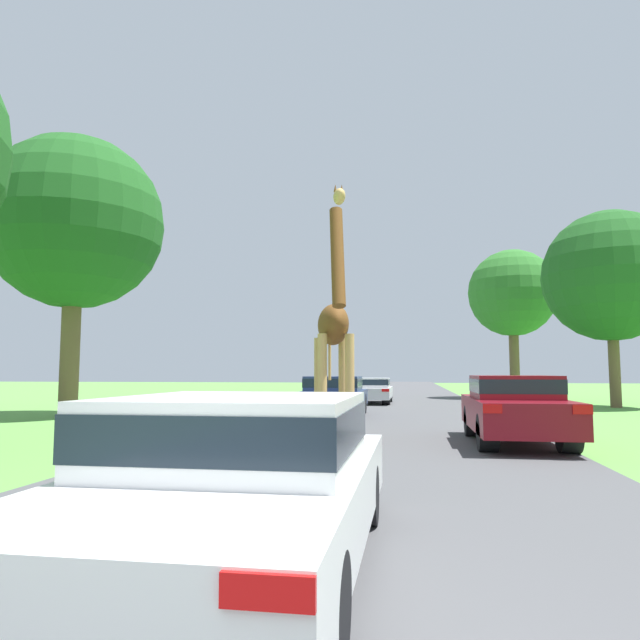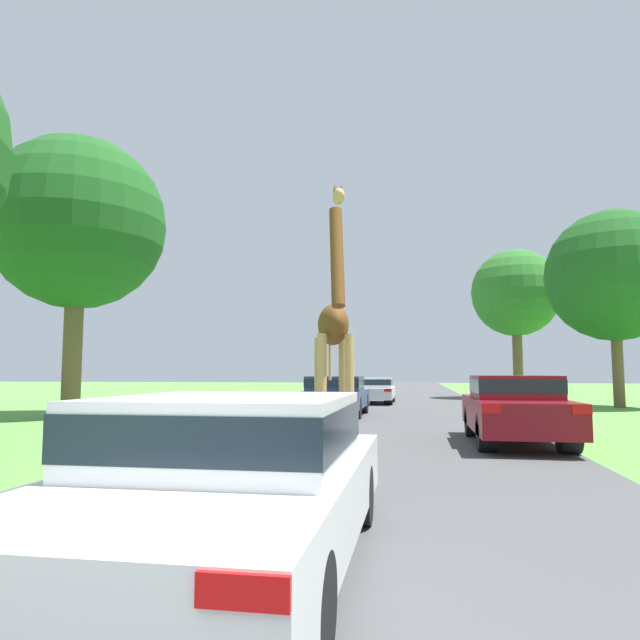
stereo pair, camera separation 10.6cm
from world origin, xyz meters
name	(u,v)px [view 2 (the right image)]	position (x,y,z in m)	size (l,w,h in m)	color
road	(396,400)	(0.00, 30.00, 0.00)	(7.96, 120.00, 0.00)	#4C4C4F
giraffe_near_road	(333,330)	(-0.71, 11.79, 2.41)	(1.15, 3.00, 5.30)	tan
car_lead_maroon	(231,475)	(-0.31, 3.53, 0.69)	(1.95, 4.51, 1.28)	silver
car_queue_right	(335,394)	(-1.64, 18.62, 0.73)	(2.00, 4.31, 1.33)	navy
car_queue_left	(374,390)	(-0.89, 26.63, 0.65)	(1.83, 4.50, 1.20)	silver
car_far_ahead	(515,407)	(3.10, 11.63, 0.76)	(1.79, 4.34, 1.40)	maroon
tree_left_edge	(614,276)	(9.41, 24.83, 5.54)	(5.57, 5.57, 8.35)	brown
tree_right_cluster	(516,293)	(6.80, 33.13, 5.99)	(5.00, 5.00, 8.53)	brown
tree_far_right	(77,224)	(-10.29, 16.74, 6.54)	(5.91, 5.91, 9.53)	brown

